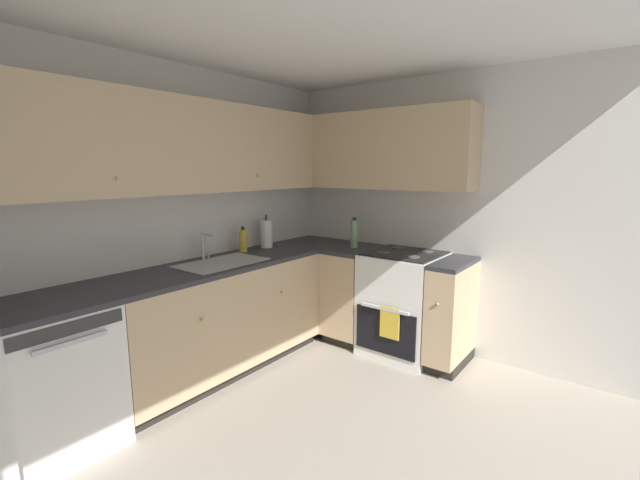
% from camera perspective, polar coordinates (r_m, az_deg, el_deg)
% --- Properties ---
extents(ground_plane, '(3.90, 3.02, 0.02)m').
position_cam_1_polar(ground_plane, '(2.65, -2.87, -28.34)').
color(ground_plane, '#A89E8E').
extents(wall_back, '(4.00, 0.05, 2.41)m').
position_cam_1_polar(wall_back, '(3.32, -23.67, 1.72)').
color(wall_back, silver).
rests_on(wall_back, ground_plane).
extents(wall_right, '(0.05, 3.12, 2.41)m').
position_cam_1_polar(wall_right, '(3.83, 16.51, 3.10)').
color(wall_right, silver).
rests_on(wall_right, ground_plane).
extents(dishwasher, '(0.60, 0.63, 0.86)m').
position_cam_1_polar(dishwasher, '(2.95, -32.67, -15.72)').
color(dishwasher, white).
rests_on(dishwasher, ground_plane).
extents(lower_cabinets_back, '(1.80, 0.62, 0.86)m').
position_cam_1_polar(lower_cabinets_back, '(3.49, -13.55, -10.47)').
color(lower_cabinets_back, tan).
rests_on(lower_cabinets_back, ground_plane).
extents(countertop_back, '(3.00, 0.60, 0.03)m').
position_cam_1_polar(countertop_back, '(3.36, -13.85, -3.38)').
color(countertop_back, '#2D2D33').
rests_on(countertop_back, lower_cabinets_back).
extents(lower_cabinets_right, '(0.62, 1.26, 0.86)m').
position_cam_1_polar(lower_cabinets_right, '(3.85, 9.19, -8.37)').
color(lower_cabinets_right, tan).
rests_on(lower_cabinets_right, ground_plane).
extents(countertop_right, '(0.60, 1.26, 0.03)m').
position_cam_1_polar(countertop_right, '(3.73, 9.35, -1.91)').
color(countertop_right, '#2D2D33').
rests_on(countertop_right, lower_cabinets_right).
extents(oven_range, '(0.68, 0.62, 1.04)m').
position_cam_1_polar(oven_range, '(3.79, 11.33, -8.38)').
color(oven_range, white).
rests_on(oven_range, ground_plane).
extents(upper_cabinets_back, '(2.68, 0.34, 0.68)m').
position_cam_1_polar(upper_cabinets_back, '(3.30, -18.28, 12.03)').
color(upper_cabinets_back, tan).
extents(upper_cabinets_right, '(0.32, 1.81, 0.68)m').
position_cam_1_polar(upper_cabinets_right, '(3.90, 7.44, 12.01)').
color(upper_cabinets_right, tan).
extents(sink, '(0.67, 0.40, 0.10)m').
position_cam_1_polar(sink, '(3.35, -13.22, -3.77)').
color(sink, '#B7B7BC').
rests_on(sink, countertop_back).
extents(faucet, '(0.07, 0.16, 0.22)m').
position_cam_1_polar(faucet, '(3.48, -15.45, -0.46)').
color(faucet, silver).
rests_on(faucet, countertop_back).
extents(soap_bottle, '(0.07, 0.07, 0.22)m').
position_cam_1_polar(soap_bottle, '(3.75, -10.47, -0.07)').
color(soap_bottle, gold).
rests_on(soap_bottle, countertop_back).
extents(paper_towel_roll, '(0.11, 0.11, 0.32)m').
position_cam_1_polar(paper_towel_roll, '(3.91, -7.32, 0.85)').
color(paper_towel_roll, white).
rests_on(paper_towel_roll, countertop_back).
extents(oil_bottle, '(0.07, 0.07, 0.28)m').
position_cam_1_polar(oil_bottle, '(3.89, 4.72, 0.89)').
color(oil_bottle, '#729E66').
rests_on(oil_bottle, countertop_right).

